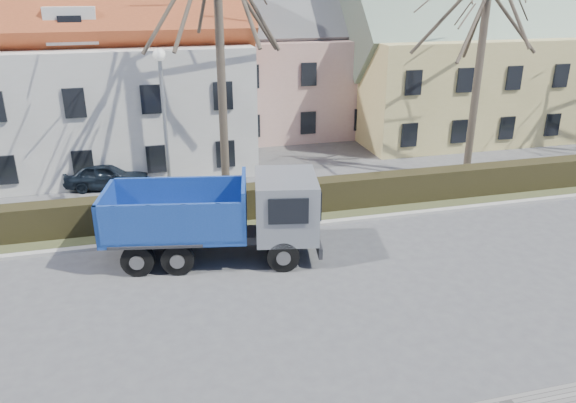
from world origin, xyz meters
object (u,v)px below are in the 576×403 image
object	(u,v)px
dump_truck	(205,217)
cart_frame	(156,233)
streetlight	(166,136)
parked_car_a	(107,175)

from	to	relation	value
dump_truck	cart_frame	world-z (taller)	dump_truck
streetlight	cart_frame	bearing A→B (deg)	-108.09
dump_truck	streetlight	world-z (taller)	streetlight
streetlight	cart_frame	xyz separation A→B (m)	(-0.72, -2.20, -3.10)
dump_truck	cart_frame	size ratio (longest dim) A/B	11.13
streetlight	dump_truck	bearing A→B (deg)	-76.73
parked_car_a	streetlight	bearing A→B (deg)	-136.16
dump_truck	cart_frame	xyz separation A→B (m)	(-1.68, 1.86, -1.21)
streetlight	parked_car_a	bearing A→B (deg)	122.96
dump_truck	parked_car_a	bearing A→B (deg)	124.78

